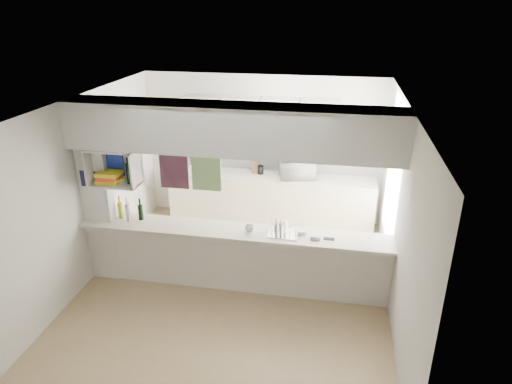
% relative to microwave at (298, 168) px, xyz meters
% --- Properties ---
extents(floor, '(4.80, 4.80, 0.00)m').
position_rel_microwave_xyz_m(floor, '(-0.65, -2.10, -1.08)').
color(floor, tan).
rests_on(floor, ground).
extents(ceiling, '(4.80, 4.80, 0.00)m').
position_rel_microwave_xyz_m(ceiling, '(-0.65, -2.10, 1.52)').
color(ceiling, white).
rests_on(ceiling, wall_back).
extents(wall_back, '(4.20, 0.00, 4.20)m').
position_rel_microwave_xyz_m(wall_back, '(-0.65, 0.30, 0.22)').
color(wall_back, silver).
rests_on(wall_back, floor).
extents(wall_left, '(0.00, 4.80, 4.80)m').
position_rel_microwave_xyz_m(wall_left, '(-2.75, -2.10, 0.22)').
color(wall_left, silver).
rests_on(wall_left, floor).
extents(wall_right, '(0.00, 4.80, 4.80)m').
position_rel_microwave_xyz_m(wall_right, '(1.45, -2.10, 0.22)').
color(wall_right, silver).
rests_on(wall_right, floor).
extents(servery_partition, '(4.20, 0.50, 2.60)m').
position_rel_microwave_xyz_m(servery_partition, '(-0.83, -2.10, 0.58)').
color(servery_partition, silver).
rests_on(servery_partition, floor).
extents(cubby_shelf, '(0.65, 0.35, 0.50)m').
position_rel_microwave_xyz_m(cubby_shelf, '(-2.22, -2.16, 0.63)').
color(cubby_shelf, white).
rests_on(cubby_shelf, bulkhead).
extents(kitchen_run, '(3.60, 0.63, 2.24)m').
position_rel_microwave_xyz_m(kitchen_run, '(-0.49, 0.04, -0.26)').
color(kitchen_run, beige).
rests_on(kitchen_run, floor).
extents(microwave, '(0.66, 0.52, 0.33)m').
position_rel_microwave_xyz_m(microwave, '(0.00, 0.00, 0.00)').
color(microwave, white).
rests_on(microwave, bench_top).
extents(bowl, '(0.23, 0.23, 0.06)m').
position_rel_microwave_xyz_m(bowl, '(-0.04, 0.02, 0.19)').
color(bowl, navy).
rests_on(bowl, microwave).
extents(dish_rack, '(0.43, 0.34, 0.22)m').
position_rel_microwave_xyz_m(dish_rack, '(0.03, -2.09, -0.08)').
color(dish_rack, silver).
rests_on(dish_rack, breakfast_bar).
extents(cup, '(0.15, 0.15, 0.09)m').
position_rel_microwave_xyz_m(cup, '(-0.42, -2.13, -0.10)').
color(cup, white).
rests_on(cup, dish_rack).
extents(wine_bottles, '(0.52, 0.15, 0.35)m').
position_rel_microwave_xyz_m(wine_bottles, '(-2.20, -2.06, -0.04)').
color(wine_bottles, black).
rests_on(wine_bottles, breakfast_bar).
extents(plastic_tubs, '(0.48, 0.21, 0.06)m').
position_rel_microwave_xyz_m(plastic_tubs, '(0.35, -2.10, -0.13)').
color(plastic_tubs, silver).
rests_on(plastic_tubs, breakfast_bar).
extents(utensil_jar, '(0.11, 0.11, 0.15)m').
position_rel_microwave_xyz_m(utensil_jar, '(-0.65, 0.05, -0.09)').
color(utensil_jar, black).
rests_on(utensil_jar, bench_top).
extents(knife_block, '(0.11, 0.09, 0.20)m').
position_rel_microwave_xyz_m(knife_block, '(-0.75, 0.08, -0.06)').
color(knife_block, brown).
rests_on(knife_block, bench_top).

